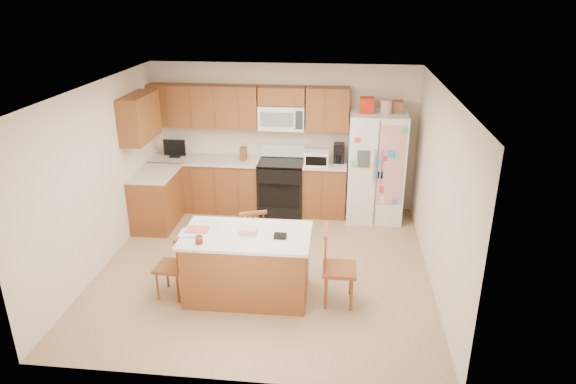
# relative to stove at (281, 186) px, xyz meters

# --- Properties ---
(ground) EXTENTS (4.50, 4.50, 0.00)m
(ground) POSITION_rel_stove_xyz_m (0.00, -1.94, -0.47)
(ground) COLOR #9C7E5D
(ground) RESTS_ON ground
(room_shell) EXTENTS (4.60, 4.60, 2.52)m
(room_shell) POSITION_rel_stove_xyz_m (0.00, -1.94, 0.97)
(room_shell) COLOR beige
(room_shell) RESTS_ON ground
(cabinetry) EXTENTS (3.36, 1.56, 2.15)m
(cabinetry) POSITION_rel_stove_xyz_m (-0.98, -0.15, 0.44)
(cabinetry) COLOR brown
(cabinetry) RESTS_ON ground
(stove) EXTENTS (0.76, 0.65, 1.13)m
(stove) POSITION_rel_stove_xyz_m (0.00, 0.00, 0.00)
(stove) COLOR black
(stove) RESTS_ON ground
(refrigerator) EXTENTS (0.90, 0.79, 2.04)m
(refrigerator) POSITION_rel_stove_xyz_m (1.57, -0.06, 0.45)
(refrigerator) COLOR white
(refrigerator) RESTS_ON ground
(island) EXTENTS (1.60, 0.93, 0.95)m
(island) POSITION_rel_stove_xyz_m (-0.11, -2.64, -0.04)
(island) COLOR brown
(island) RESTS_ON ground
(windsor_chair_left) EXTENTS (0.39, 0.40, 0.87)m
(windsor_chair_left) POSITION_rel_stove_xyz_m (-1.04, -2.75, -0.06)
(windsor_chair_left) COLOR brown
(windsor_chair_left) RESTS_ON ground
(windsor_chair_back) EXTENTS (0.50, 0.49, 0.91)m
(windsor_chair_back) POSITION_rel_stove_xyz_m (-0.17, -1.97, -0.04)
(windsor_chair_back) COLOR brown
(windsor_chair_back) RESTS_ON ground
(windsor_chair_right) EXTENTS (0.41, 0.43, 1.00)m
(windsor_chair_right) POSITION_rel_stove_xyz_m (1.00, -2.68, -0.00)
(windsor_chair_right) COLOR brown
(windsor_chair_right) RESTS_ON ground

